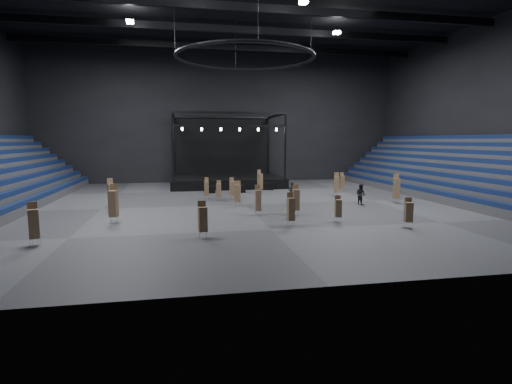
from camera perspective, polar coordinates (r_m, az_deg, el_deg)
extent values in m
plane|color=#48484A|center=(36.55, -1.50, -1.80)|extent=(50.00, 50.00, 0.00)
cube|color=black|center=(56.99, -4.97, 10.56)|extent=(50.00, 0.20, 18.00)
cube|color=black|center=(16.02, 11.20, 18.60)|extent=(50.00, 0.20, 18.00)
cube|color=black|center=(47.17, 30.57, 10.23)|extent=(0.20, 42.00, 18.00)
cube|color=#0E1B40|center=(38.01, -29.57, -0.97)|extent=(0.59, 40.00, 0.40)
cube|color=#0E1B40|center=(38.23, -30.91, 0.12)|extent=(0.59, 40.00, 0.40)
cube|color=#0E1B40|center=(38.47, -32.24, 1.20)|extent=(0.59, 40.00, 0.40)
cube|color=#454548|center=(45.13, 26.41, -0.33)|extent=(7.20, 40.00, 0.75)
cube|color=#0E1B40|center=(43.16, 22.97, 0.30)|extent=(0.59, 40.00, 0.40)
cube|color=#454548|center=(45.35, 26.89, 0.15)|extent=(6.30, 40.00, 1.50)
cube|color=#0E1B40|center=(43.59, 24.01, 1.31)|extent=(0.59, 40.00, 0.40)
cube|color=#454548|center=(45.59, 27.37, 0.63)|extent=(5.40, 40.00, 2.25)
cube|color=#0E1B40|center=(44.04, 25.02, 2.29)|extent=(0.59, 40.00, 0.40)
cube|color=#454548|center=(45.83, 27.84, 1.11)|extent=(4.50, 40.00, 3.00)
cube|color=#0E1B40|center=(44.52, 26.02, 3.25)|extent=(0.59, 40.00, 0.40)
cube|color=#454548|center=(46.08, 28.31, 1.58)|extent=(3.60, 40.00, 3.75)
cube|color=#0E1B40|center=(45.02, 26.99, 4.19)|extent=(0.59, 40.00, 0.40)
cube|color=#454548|center=(46.33, 28.77, 2.04)|extent=(2.70, 40.00, 4.50)
cube|color=#0E1B40|center=(45.55, 27.95, 5.11)|extent=(0.59, 40.00, 0.40)
cube|color=#454548|center=(46.59, 29.22, 2.50)|extent=(1.80, 40.00, 5.25)
cube|color=#0E1B40|center=(46.11, 28.89, 6.00)|extent=(0.59, 40.00, 0.40)
cube|color=#454548|center=(46.86, 29.68, 2.96)|extent=(0.90, 40.00, 6.00)
cube|color=#0E1B40|center=(46.68, 29.80, 6.87)|extent=(0.59, 40.00, 0.40)
cube|color=black|center=(51.71, -4.26, 1.57)|extent=(14.00, 10.00, 1.20)
cube|color=black|center=(56.21, -4.86, 6.73)|extent=(13.30, 0.30, 8.00)
cylinder|color=black|center=(46.53, -11.81, 6.33)|extent=(0.24, 0.24, 7.80)
cylinder|color=black|center=(55.73, -11.64, 6.49)|extent=(0.24, 0.24, 7.80)
cylinder|color=black|center=(48.14, 4.20, 6.50)|extent=(0.24, 0.24, 7.80)
cylinder|color=black|center=(57.08, 1.81, 6.66)|extent=(0.24, 0.24, 7.80)
cube|color=black|center=(46.98, -3.71, 11.24)|extent=(13.40, 0.25, 0.25)
cube|color=black|center=(56.10, -4.88, 10.61)|extent=(13.40, 0.25, 0.25)
cube|color=black|center=(46.90, -3.69, 9.42)|extent=(13.40, 0.20, 0.20)
cylinder|color=white|center=(46.53, -10.51, 8.83)|extent=(0.24, 0.24, 0.35)
cylinder|color=white|center=(46.60, -7.77, 8.88)|extent=(0.24, 0.24, 0.35)
cylinder|color=white|center=(46.76, -5.04, 8.92)|extent=(0.24, 0.24, 0.35)
cylinder|color=white|center=(47.03, -2.34, 8.93)|extent=(0.24, 0.24, 0.35)
cylinder|color=white|center=(47.41, 0.32, 8.93)|extent=(0.24, 0.24, 0.35)
cylinder|color=white|center=(47.88, 2.94, 8.90)|extent=(0.24, 0.24, 0.35)
torus|color=black|center=(36.78, -1.57, 18.62)|extent=(12.30, 12.30, 0.30)
cylinder|color=black|center=(38.73, 7.90, 21.77)|extent=(0.04, 0.04, 5.00)
cylinder|color=black|center=(43.10, -2.94, 20.34)|extent=(0.04, 0.04, 5.00)
cylinder|color=black|center=(36.90, -11.59, 22.43)|extent=(0.04, 0.04, 5.00)
cylinder|color=black|center=(31.67, 0.32, 25.15)|extent=(0.04, 0.04, 5.00)
cube|color=black|center=(37.82, -1.59, 24.87)|extent=(49.00, 0.35, 0.70)
cube|color=black|center=(44.47, -3.14, 22.19)|extent=(49.00, 0.35, 0.70)
cube|color=black|center=(52.19, -4.37, 19.96)|extent=(49.00, 0.35, 0.70)
cube|color=white|center=(41.26, -17.55, 22.18)|extent=(0.60, 0.60, 0.25)
cube|color=white|center=(43.97, 11.45, 21.42)|extent=(0.60, 0.60, 0.25)
cube|color=white|center=(34.79, 6.79, 25.36)|extent=(0.60, 0.60, 0.25)
cube|color=black|center=(44.66, -6.64, 0.34)|extent=(1.22, 0.71, 0.77)
cube|color=black|center=(44.74, -2.40, 0.44)|extent=(1.36, 0.85, 0.84)
cube|color=black|center=(47.30, 1.74, 0.84)|extent=(1.44, 1.01, 0.87)
cylinder|color=silver|center=(44.62, 0.39, 0.14)|extent=(0.03, 0.03, 0.40)
cylinder|color=silver|center=(44.98, 0.30, 0.19)|extent=(0.03, 0.03, 0.40)
cylinder|color=silver|center=(44.69, 0.86, 0.15)|extent=(0.03, 0.03, 0.40)
cylinder|color=silver|center=(45.05, 0.77, 0.21)|extent=(0.03, 0.03, 0.40)
cube|color=#916F50|center=(44.71, 0.58, 1.54)|extent=(0.63, 0.63, 1.76)
cube|color=#916F50|center=(44.79, 0.44, 2.61)|extent=(0.44, 0.24, 0.97)
cylinder|color=silver|center=(40.04, -7.28, -0.80)|extent=(0.03, 0.03, 0.34)
cylinder|color=silver|center=(40.37, -7.31, -0.73)|extent=(0.03, 0.03, 0.34)
cylinder|color=silver|center=(40.06, -6.82, -0.79)|extent=(0.03, 0.03, 0.34)
cylinder|color=silver|center=(40.39, -6.85, -0.72)|extent=(0.03, 0.03, 0.34)
cube|color=#916F50|center=(40.10, -7.08, 0.53)|extent=(0.48, 0.48, 1.48)
cube|color=#916F50|center=(40.19, -7.07, 1.53)|extent=(0.40, 0.12, 0.81)
cylinder|color=silver|center=(45.95, 12.07, 0.16)|extent=(0.03, 0.03, 0.37)
cylinder|color=silver|center=(46.27, 11.90, 0.22)|extent=(0.03, 0.03, 0.37)
cylinder|color=silver|center=(46.08, 12.46, 0.17)|extent=(0.03, 0.03, 0.37)
cylinder|color=silver|center=(46.40, 12.30, 0.23)|extent=(0.03, 0.03, 0.37)
cube|color=#916F50|center=(46.07, 12.21, 1.36)|extent=(0.48, 0.48, 1.51)
cube|color=#916F50|center=(46.18, 12.17, 2.25)|extent=(0.42, 0.10, 0.83)
cylinder|color=silver|center=(25.47, -29.63, -6.35)|extent=(0.03, 0.03, 0.44)
cylinder|color=silver|center=(25.85, -29.33, -6.14)|extent=(0.03, 0.03, 0.44)
cylinder|color=silver|center=(25.34, -28.73, -6.36)|extent=(0.03, 0.03, 0.44)
cylinder|color=silver|center=(25.72, -28.45, -6.15)|extent=(0.03, 0.03, 0.44)
cube|color=#916F50|center=(25.39, -29.18, -3.98)|extent=(0.68, 0.68, 1.63)
cube|color=#916F50|center=(25.48, -29.31, -2.21)|extent=(0.50, 0.24, 0.89)
cylinder|color=silver|center=(38.69, -5.57, -1.05)|extent=(0.03, 0.03, 0.36)
cylinder|color=silver|center=(39.03, -5.62, -0.98)|extent=(0.03, 0.03, 0.36)
cylinder|color=silver|center=(38.72, -5.07, -1.04)|extent=(0.03, 0.03, 0.36)
cylinder|color=silver|center=(39.06, -5.12, -0.96)|extent=(0.03, 0.03, 0.36)
cube|color=#916F50|center=(38.76, -5.36, 0.22)|extent=(0.52, 0.52, 1.31)
cube|color=#916F50|center=(38.87, -5.33, 1.13)|extent=(0.42, 0.15, 0.72)
cylinder|color=silver|center=(31.30, 5.49, -3.03)|extent=(0.03, 0.03, 0.39)
cylinder|color=silver|center=(31.65, 5.30, -2.91)|extent=(0.03, 0.03, 0.39)
cylinder|color=silver|center=(31.40, 6.15, -3.00)|extent=(0.03, 0.03, 0.39)
cylinder|color=silver|center=(31.76, 5.95, -2.88)|extent=(0.03, 0.03, 0.39)
cube|color=#916F50|center=(31.36, 5.75, -1.13)|extent=(0.49, 0.49, 1.64)
cube|color=#916F50|center=(31.44, 5.67, 0.31)|extent=(0.46, 0.07, 0.90)
cylinder|color=silver|center=(24.11, -8.04, -6.20)|extent=(0.03, 0.03, 0.42)
cylinder|color=silver|center=(24.49, -8.08, -5.99)|extent=(0.03, 0.03, 0.42)
cylinder|color=silver|center=(24.13, -7.09, -6.17)|extent=(0.03, 0.03, 0.42)
cylinder|color=silver|center=(24.51, -7.15, -5.96)|extent=(0.03, 0.03, 0.42)
cube|color=#916F50|center=(24.11, -7.63, -3.88)|extent=(0.57, 0.57, 1.49)
cube|color=#916F50|center=(24.18, -7.76, -2.18)|extent=(0.48, 0.13, 0.82)
cylinder|color=silver|center=(29.20, 11.42, -3.93)|extent=(0.03, 0.03, 0.36)
cylinder|color=silver|center=(29.51, 11.17, -3.81)|extent=(0.03, 0.03, 0.36)
cylinder|color=silver|center=(29.33, 12.05, -3.90)|extent=(0.03, 0.03, 0.36)
cylinder|color=silver|center=(29.64, 11.79, -3.77)|extent=(0.03, 0.03, 0.36)
cube|color=#916F50|center=(29.27, 11.65, -2.29)|extent=(0.49, 0.49, 1.26)
cube|color=#916F50|center=(29.36, 11.59, -1.11)|extent=(0.42, 0.11, 0.70)
cylinder|color=silver|center=(35.17, -20.25, -2.30)|extent=(0.03, 0.03, 0.40)
cylinder|color=silver|center=(35.54, -20.15, -2.20)|extent=(0.03, 0.03, 0.40)
cylinder|color=silver|center=(35.11, -19.64, -2.29)|extent=(0.03, 0.03, 0.40)
cylinder|color=silver|center=(35.48, -19.55, -2.19)|extent=(0.03, 0.03, 0.40)
cube|color=#916F50|center=(35.16, -19.98, -0.42)|extent=(0.63, 0.63, 1.87)
cube|color=#916F50|center=(35.25, -20.13, 1.04)|extent=(0.44, 0.25, 1.03)
cylinder|color=silver|center=(28.59, 20.76, -4.48)|extent=(0.03, 0.03, 0.40)
cylinder|color=silver|center=(28.91, 20.37, -4.33)|extent=(0.03, 0.03, 0.40)
cylinder|color=silver|center=(28.79, 21.42, -4.43)|extent=(0.03, 0.03, 0.40)
cylinder|color=silver|center=(29.11, 21.02, -4.28)|extent=(0.03, 0.03, 0.40)
cube|color=#916F50|center=(28.69, 20.97, -2.69)|extent=(0.59, 0.59, 1.32)
cube|color=#916F50|center=(28.78, 20.91, -1.42)|extent=(0.46, 0.17, 0.73)
cylinder|color=silver|center=(39.46, -3.59, -0.84)|extent=(0.03, 0.03, 0.40)
cylinder|color=silver|center=(39.83, -3.66, -0.76)|extent=(0.03, 0.03, 0.40)
cylinder|color=silver|center=(39.51, -3.05, -0.82)|extent=(0.03, 0.03, 0.40)
cylinder|color=silver|center=(39.88, -3.12, -0.75)|extent=(0.03, 0.03, 0.40)
cube|color=#916F50|center=(39.55, -3.36, 0.52)|extent=(0.59, 0.59, 1.44)
cube|color=#916F50|center=(39.65, -3.49, 1.51)|extent=(0.46, 0.19, 0.79)
cylinder|color=silver|center=(29.94, -20.10, -3.87)|extent=(0.03, 0.03, 0.46)
cylinder|color=silver|center=(30.36, -19.97, -3.71)|extent=(0.03, 0.03, 0.46)
cylinder|color=silver|center=(29.87, -19.27, -3.86)|extent=(0.03, 0.03, 0.46)
cylinder|color=silver|center=(30.30, -19.15, -3.70)|extent=(0.03, 0.03, 0.46)
cube|color=#916F50|center=(29.92, -19.72, -1.60)|extent=(0.65, 0.65, 1.87)
cube|color=#916F50|center=(30.02, -19.64, 0.14)|extent=(0.53, 0.18, 1.03)
cylinder|color=silver|center=(35.45, -2.89, -1.76)|extent=(0.03, 0.03, 0.41)
cylinder|color=silver|center=(35.82, -2.98, -1.67)|extent=(0.03, 0.03, 0.41)
cylinder|color=silver|center=(35.50, -2.28, -1.75)|extent=(0.03, 0.03, 0.41)
cylinder|color=silver|center=(35.88, -2.37, -1.65)|extent=(0.03, 0.03, 0.41)
cube|color=#916F50|center=(35.52, -2.64, -0.19)|extent=(0.61, 0.61, 1.50)
cube|color=#916F50|center=(35.64, -2.60, 0.98)|extent=(0.47, 0.19, 0.83)
cylinder|color=silver|center=(31.20, 0.04, -3.06)|extent=(0.03, 0.03, 0.37)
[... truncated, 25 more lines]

